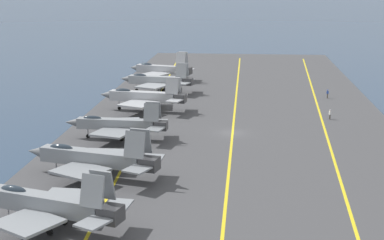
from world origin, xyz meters
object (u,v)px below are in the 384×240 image
parked_jet_nearest (48,204)px  parked_jet_fifth (158,80)px  crew_blue_vest (328,93)px  parked_jet_third (118,124)px  parked_jet_second (93,158)px  parked_jet_sixth (161,69)px  parked_jet_fourth (144,97)px  crew_white_vest (330,114)px

parked_jet_nearest → parked_jet_fifth: parked_jet_nearest is taller
parked_jet_nearest → crew_blue_vest: size_ratio=9.17×
parked_jet_third → parked_jet_second: bearing=-177.9°
parked_jet_second → parked_jet_sixth: 68.14m
parked_jet_fourth → crew_white_vest: size_ratio=9.55×
parked_jet_nearest → parked_jet_third: bearing=0.4°
parked_jet_fifth → parked_jet_sixth: bearing=5.3°
parked_jet_fourth → crew_white_vest: (-3.35, -32.43, -1.70)m
parked_jet_fourth → parked_jet_sixth: bearing=2.6°
parked_jet_nearest → parked_jet_fourth: bearing=-0.4°
parked_jet_second → parked_jet_fourth: bearing=0.1°
parked_jet_nearest → parked_jet_fifth: bearing=-0.2°
crew_blue_vest → crew_white_vest: bearing=173.9°
parked_jet_sixth → crew_white_vest: (-35.52, -33.91, -1.65)m
parked_jet_nearest → crew_blue_vest: parked_jet_nearest is taller
parked_jet_nearest → parked_jet_third: parked_jet_nearest is taller
parked_jet_second → crew_white_vest: bearing=-44.8°
parked_jet_fourth → crew_blue_vest: bearing=-67.0°
parked_jet_third → crew_white_vest: bearing=-64.7°
parked_jet_sixth → parked_jet_fourth: bearing=-177.4°
parked_jet_fourth → parked_jet_fifth: 17.38m
parked_jet_third → parked_jet_sixth: (51.12, 0.92, 0.28)m
parked_jet_fourth → crew_blue_vest: parked_jet_fourth is taller
parked_jet_sixth → parked_jet_nearest: bearing=-179.2°
crew_white_vest → crew_blue_vest: bearing=-6.1°
parked_jet_nearest → parked_jet_second: same height
parked_jet_nearest → parked_jet_fourth: 51.02m
parked_jet_fourth → parked_jet_sixth: 32.20m
parked_jet_second → parked_jet_third: size_ratio=1.12×
parked_jet_nearest → parked_jet_third: (32.07, 0.20, -0.24)m
parked_jet_nearest → parked_jet_second: 15.08m
parked_jet_second → parked_jet_fifth: (53.33, 0.18, 0.14)m
parked_jet_nearest → parked_jet_sixth: size_ratio=1.05×
parked_jet_third → parked_jet_fourth: parked_jet_fourth is taller
crew_white_vest → parked_jet_fifth: bearing=57.5°
parked_jet_fifth → crew_blue_vest: size_ratio=8.87×
parked_jet_second → parked_jet_third: 17.01m
parked_jet_nearest → parked_jet_fourth: parked_jet_nearest is taller
parked_jet_third → crew_white_vest: parked_jet_third is taller
parked_jet_third → parked_jet_sixth: parked_jet_sixth is taller
parked_jet_fifth → crew_white_vest: 38.62m
parked_jet_second → crew_blue_vest: parked_jet_second is taller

